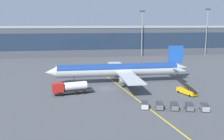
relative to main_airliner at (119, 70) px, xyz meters
The scene contains 13 objects.
ground_plane 9.08m from the main_airliner, 127.88° to the right, with size 700.00×700.00×0.00m, color #47494F.
apron_lead_in_line 6.04m from the main_airliner, 99.72° to the right, with size 0.30×80.00×0.01m, color yellow.
terminal_building 72.34m from the main_airliner, 98.71° to the left, with size 195.86×20.74×16.84m.
main_airliner is the anchor object (origin of this frame).
fuel_tanker 18.89m from the main_airliner, 144.66° to the right, with size 11.08×4.72×3.25m.
belt_loader 22.21m from the main_airliner, 46.35° to the right, with size 3.66×6.97×3.49m.
baggage_cart_0 25.26m from the main_airliner, 87.55° to the right, with size 2.21×2.96×1.48m.
baggage_cart_1 26.42m from the main_airliner, 80.89° to the right, with size 2.21×2.96×1.48m.
baggage_cart_2 27.89m from the main_airliner, 74.86° to the right, with size 2.21×2.96×1.48m.
baggage_cart_3 29.64m from the main_airliner, 69.50° to the right, with size 2.21×2.96×1.48m.
baggage_cart_4 31.62m from the main_airliner, 64.78° to the right, with size 2.21×2.96×1.48m.
apron_light_mast_0 64.88m from the main_airliner, 68.15° to the left, with size 2.80×0.50×25.26m.
apron_light_mast_1 86.78m from the main_airliner, 43.68° to the left, with size 2.80×0.50×26.64m.
Camera 1 is at (-9.36, -69.82, 18.64)m, focal length 40.26 mm.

